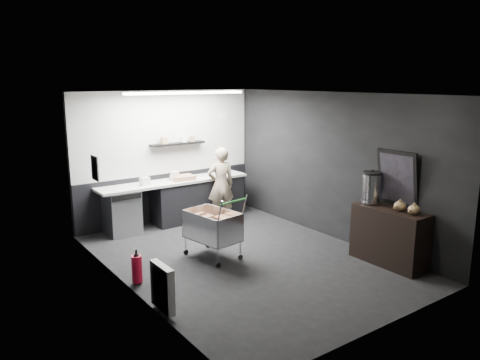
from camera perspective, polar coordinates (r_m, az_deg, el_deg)
floor at (r=7.90m, az=0.54°, el=-9.51°), size 5.50×5.50×0.00m
ceiling at (r=7.34m, az=0.59°, el=10.47°), size 5.50×5.50×0.00m
wall_back at (r=9.82m, az=-8.95°, el=2.84°), size 5.50×0.00×5.50m
wall_front at (r=5.60m, az=17.47°, el=-4.69°), size 5.50×0.00×5.50m
wall_left at (r=6.56m, az=-13.70°, el=-2.02°), size 0.00×5.50×5.50m
wall_right at (r=8.81m, az=11.13°, el=1.70°), size 0.00×5.50×5.50m
kitchen_wall_panel at (r=9.74m, az=-9.00°, el=5.73°), size 3.95×0.02×1.70m
dado_panel at (r=9.98m, az=-8.74°, el=-1.99°), size 3.95×0.02×1.00m
floating_shelf at (r=9.76m, az=-7.61°, el=4.43°), size 1.20×0.22×0.04m
wall_clock at (r=10.40m, az=-2.06°, el=7.94°), size 0.20×0.03×0.20m
poster at (r=7.72m, az=-17.28°, el=1.41°), size 0.02×0.30×0.40m
poster_red_band at (r=7.71m, az=-17.28°, el=1.93°), size 0.02×0.22×0.10m
radiator at (r=6.13m, az=-9.43°, el=-12.78°), size 0.10×0.50×0.60m
ceiling_strip at (r=8.90m, az=-6.58°, el=10.50°), size 2.40×0.20×0.04m
prep_counter at (r=9.78m, az=-7.20°, el=-2.49°), size 3.20×0.61×0.90m
person at (r=9.67m, az=-2.35°, el=-0.58°), size 0.65×0.51×1.57m
shopping_cart at (r=7.79m, az=-3.41°, el=-5.86°), size 0.72×1.05×1.07m
sideboard at (r=7.89m, az=17.66°, el=-5.66°), size 0.52×1.22×1.83m
fire_extinguisher at (r=7.06m, az=-12.46°, el=-10.42°), size 0.15×0.15×0.50m
cardboard_box at (r=9.64m, az=-6.98°, el=0.28°), size 0.48×0.38×0.09m
pink_tub at (r=9.60m, az=-7.95°, el=0.48°), size 0.18×0.18×0.18m
white_container at (r=9.27m, az=-11.54°, el=-0.15°), size 0.19×0.15×0.16m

